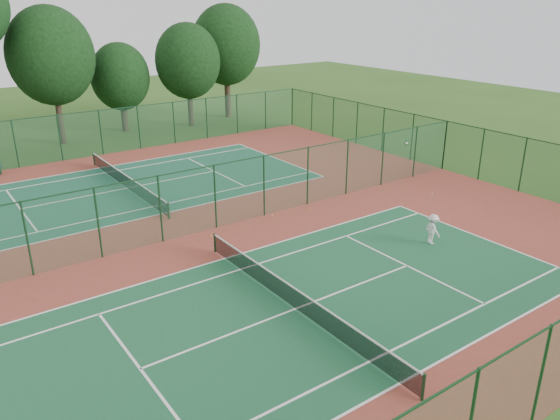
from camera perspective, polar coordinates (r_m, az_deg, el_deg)
name	(u,v)px	position (r m, az deg, el deg)	size (l,w,h in m)	color
ground	(191,234)	(28.67, -9.32, -2.53)	(120.00, 120.00, 0.00)	#2F571B
red_pad	(191,234)	(28.67, -9.32, -2.52)	(40.00, 36.00, 0.01)	brown
court_near	(295,309)	(21.79, 1.59, -10.31)	(23.77, 10.97, 0.01)	#1B5532
court_far	(127,188)	(36.47, -15.72, 2.20)	(23.77, 10.97, 0.01)	#1B583D
fence_north	(81,135)	(44.32, -20.10, 7.36)	(40.00, 0.09, 3.50)	#194B31
fence_south	(507,402)	(15.92, 22.65, -18.01)	(40.00, 0.09, 3.50)	#1B522B
fence_east	(445,145)	(40.45, 16.82, 6.51)	(0.09, 36.00, 3.50)	#194D2A
fence_divider	(189,203)	(28.02, -9.53, 0.77)	(40.00, 0.09, 3.50)	#1A5032
tennis_net_near	(295,297)	(21.52, 1.61, -9.11)	(0.10, 12.90, 0.97)	#153A1C
tennis_net_far	(126,180)	(36.31, -15.80, 2.99)	(0.10, 12.90, 0.97)	#14381B
player_near	(433,229)	(27.95, 15.65, -1.93)	(1.00, 0.57, 1.54)	silver
stray_ball_a	(309,209)	(31.52, 3.05, 0.06)	(0.07, 0.07, 0.07)	yellow
stray_ball_b	(272,215)	(30.63, -0.82, -0.55)	(0.08, 0.08, 0.08)	#C1CF30
stray_ball_c	(211,236)	(28.25, -7.23, -2.68)	(0.07, 0.07, 0.07)	yellow
evergreen_row	(67,141)	(50.73, -21.34, 6.77)	(39.00, 5.00, 12.00)	black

